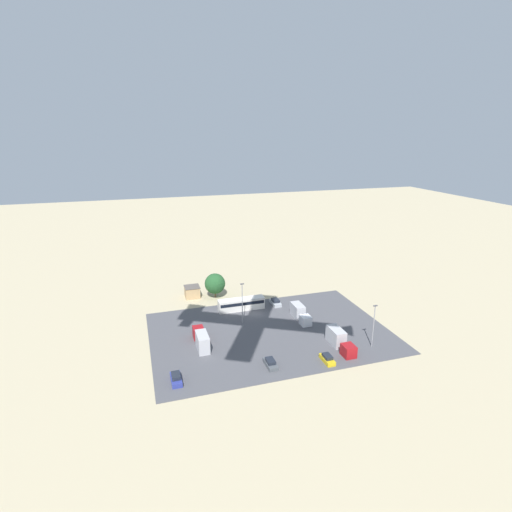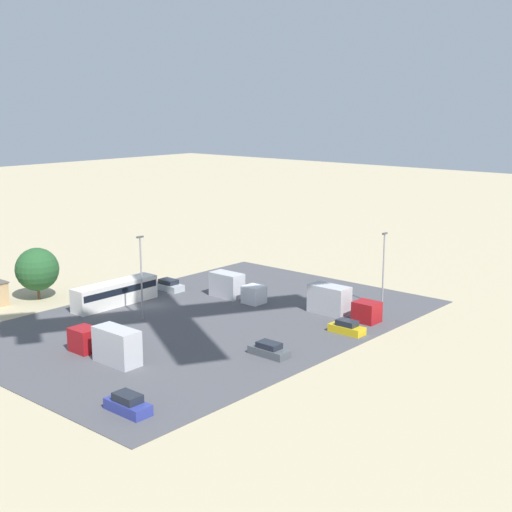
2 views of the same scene
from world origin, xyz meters
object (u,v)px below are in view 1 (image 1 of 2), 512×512
object	(u,v)px
parked_car_1	(275,302)
parked_truck_1	(339,340)
parked_car_3	(327,359)
parked_truck_0	(201,339)
parked_car_0	(270,363)
parked_truck_2	(300,313)
bus	(241,304)
shed_building	(192,292)
parked_car_2	(176,379)

from	to	relation	value
parked_car_1	parked_truck_1	distance (m)	25.25
parked_car_3	parked_truck_0	distance (m)	26.47
parked_car_0	parked_truck_1	size ratio (longest dim) A/B	0.47
parked_car_1	parked_truck_2	bearing A→B (deg)	-74.22
bus	parked_car_0	xyz separation A→B (m)	(1.47, 26.78, -1.05)
shed_building	parked_car_3	xyz separation A→B (m)	(-20.58, 40.87, -0.86)
parked_car_2	parked_truck_1	bearing A→B (deg)	-176.13
parked_truck_0	parked_truck_1	xyz separation A→B (m)	(-27.84, 8.97, -0.05)
parked_car_2	parked_truck_2	distance (m)	36.20
bus	parked_car_1	distance (m)	9.51
parked_truck_2	parked_car_3	bearing A→B (deg)	82.90
parked_car_3	parked_car_2	bearing A→B (deg)	175.88
parked_car_0	parked_truck_1	bearing A→B (deg)	8.76
shed_building	parked_truck_2	world-z (taller)	parked_truck_2
parked_car_2	parked_truck_0	distance (m)	13.14
bus	parked_car_2	size ratio (longest dim) A/B	2.77
shed_building	parked_car_2	bearing A→B (deg)	77.11
parked_truck_0	bus	bearing A→B (deg)	49.65
parked_car_0	parked_car_1	size ratio (longest dim) A/B	0.98
parked_car_0	parked_car_3	bearing A→B (deg)	-9.74
bus	parked_truck_2	size ratio (longest dim) A/B	1.44
bus	parked_truck_1	xyz separation A→B (m)	(-14.85, 24.26, -0.04)
parked_car_1	parked_truck_2	distance (m)	10.20
bus	parked_car_3	xyz separation A→B (m)	(-9.81, 28.71, -1.01)
parked_car_2	parked_car_3	bearing A→B (deg)	175.88
parked_car_3	parked_truck_0	xyz separation A→B (m)	(22.80, -13.42, 1.02)
parked_car_0	parked_car_2	xyz separation A→B (m)	(18.17, -0.18, 0.10)
parked_truck_0	parked_truck_2	xyz separation A→B (m)	(-25.20, -5.89, -0.16)
parked_car_2	parked_truck_1	size ratio (longest dim) A/B	0.46
parked_car_1	shed_building	bearing A→B (deg)	149.77
parked_truck_1	bus	bearing A→B (deg)	-58.53
bus	parked_car_1	bearing A→B (deg)	92.31
parked_truck_1	parked_car_0	bearing A→B (deg)	8.76
bus	parked_car_1	xyz separation A→B (m)	(-9.44, -0.38, -1.00)
bus	parked_truck_0	xyz separation A→B (m)	(12.99, 15.29, 0.01)
bus	shed_building	bearing A→B (deg)	-138.47
shed_building	parked_car_2	world-z (taller)	shed_building
bus	parked_truck_0	world-z (taller)	parked_truck_0
bus	parked_car_0	distance (m)	26.84
parked_car_1	parked_car_3	distance (m)	29.10
parked_car_1	parked_car_2	size ratio (longest dim) A/B	1.03
shed_building	parked_car_0	world-z (taller)	shed_building
parked_car_2	parked_car_3	xyz separation A→B (m)	(-29.44, 2.12, -0.06)
bus	parked_truck_2	bearing A→B (deg)	52.41
parked_car_0	parked_car_2	size ratio (longest dim) A/B	1.01
parked_car_0	parked_car_1	distance (m)	29.27
parked_car_3	parked_car_0	bearing A→B (deg)	170.26
shed_building	bus	xyz separation A→B (m)	(-10.77, 12.16, 0.15)
parked_truck_0	parked_truck_1	size ratio (longest dim) A/B	1.00
parked_car_1	parked_truck_0	bearing A→B (deg)	-145.06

